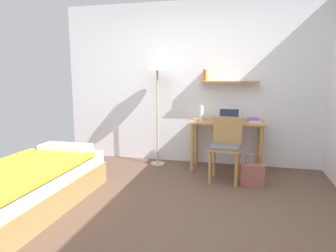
{
  "coord_description": "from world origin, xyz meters",
  "views": [
    {
      "loc": [
        0.74,
        -2.83,
        1.42
      ],
      "look_at": [
        -0.07,
        0.51,
        0.85
      ],
      "focal_mm": 31.87,
      "sensor_mm": 36.0,
      "label": 1
    }
  ],
  "objects_px": {
    "bed": "(27,187)",
    "book_stack": "(254,120)",
    "laptop": "(229,118)",
    "water_bottle": "(201,113)",
    "desk_chair": "(226,145)",
    "standing_lamp": "(157,70)",
    "desk": "(227,131)",
    "handbag": "(253,174)"
  },
  "relations": [
    {
      "from": "bed",
      "to": "book_stack",
      "type": "height_order",
      "value": "book_stack"
    },
    {
      "from": "laptop",
      "to": "water_bottle",
      "type": "xyz_separation_m",
      "value": [
        -0.41,
        -0.07,
        0.07
      ]
    },
    {
      "from": "desk_chair",
      "to": "book_stack",
      "type": "height_order",
      "value": "desk_chair"
    },
    {
      "from": "desk_chair",
      "to": "water_bottle",
      "type": "distance_m",
      "value": 0.72
    },
    {
      "from": "standing_lamp",
      "to": "water_bottle",
      "type": "bearing_deg",
      "value": -2.68
    },
    {
      "from": "desk_chair",
      "to": "standing_lamp",
      "type": "bearing_deg",
      "value": 155.98
    },
    {
      "from": "desk",
      "to": "standing_lamp",
      "type": "xyz_separation_m",
      "value": [
        -1.09,
        0.0,
        0.91
      ]
    },
    {
      "from": "desk",
      "to": "desk_chair",
      "type": "distance_m",
      "value": 0.5
    },
    {
      "from": "bed",
      "to": "standing_lamp",
      "type": "relative_size",
      "value": 1.14
    },
    {
      "from": "desk",
      "to": "handbag",
      "type": "bearing_deg",
      "value": -59.08
    },
    {
      "from": "desk",
      "to": "book_stack",
      "type": "distance_m",
      "value": 0.42
    },
    {
      "from": "laptop",
      "to": "handbag",
      "type": "height_order",
      "value": "laptop"
    },
    {
      "from": "desk",
      "to": "water_bottle",
      "type": "xyz_separation_m",
      "value": [
        -0.39,
        -0.03,
        0.26
      ]
    },
    {
      "from": "book_stack",
      "to": "laptop",
      "type": "bearing_deg",
      "value": 178.17
    },
    {
      "from": "desk",
      "to": "standing_lamp",
      "type": "relative_size",
      "value": 0.63
    },
    {
      "from": "standing_lamp",
      "to": "book_stack",
      "type": "bearing_deg",
      "value": 0.95
    },
    {
      "from": "bed",
      "to": "handbag",
      "type": "height_order",
      "value": "bed"
    },
    {
      "from": "book_stack",
      "to": "standing_lamp",
      "type": "bearing_deg",
      "value": -179.05
    },
    {
      "from": "laptop",
      "to": "book_stack",
      "type": "xyz_separation_m",
      "value": [
        0.36,
        -0.01,
        -0.02
      ]
    },
    {
      "from": "standing_lamp",
      "to": "handbag",
      "type": "xyz_separation_m",
      "value": [
        1.46,
        -0.63,
        -1.36
      ]
    },
    {
      "from": "water_bottle",
      "to": "handbag",
      "type": "bearing_deg",
      "value": -37.89
    },
    {
      "from": "bed",
      "to": "book_stack",
      "type": "relative_size",
      "value": 8.0
    },
    {
      "from": "bed",
      "to": "water_bottle",
      "type": "distance_m",
      "value": 2.57
    },
    {
      "from": "desk",
      "to": "book_stack",
      "type": "bearing_deg",
      "value": 4.13
    },
    {
      "from": "standing_lamp",
      "to": "water_bottle",
      "type": "relative_size",
      "value": 7.45
    },
    {
      "from": "desk",
      "to": "desk_chair",
      "type": "bearing_deg",
      "value": -88.55
    },
    {
      "from": "desk_chair",
      "to": "standing_lamp",
      "type": "xyz_separation_m",
      "value": [
        -1.1,
        0.49,
        1.02
      ]
    },
    {
      "from": "desk_chair",
      "to": "standing_lamp",
      "type": "relative_size",
      "value": 0.5
    },
    {
      "from": "bed",
      "to": "handbag",
      "type": "distance_m",
      "value": 2.73
    },
    {
      "from": "desk",
      "to": "book_stack",
      "type": "height_order",
      "value": "book_stack"
    },
    {
      "from": "desk_chair",
      "to": "handbag",
      "type": "xyz_separation_m",
      "value": [
        0.36,
        -0.14,
        -0.34
      ]
    },
    {
      "from": "water_bottle",
      "to": "handbag",
      "type": "height_order",
      "value": "water_bottle"
    },
    {
      "from": "desk",
      "to": "bed",
      "type": "bearing_deg",
      "value": -136.98
    },
    {
      "from": "desk",
      "to": "handbag",
      "type": "distance_m",
      "value": 0.86
    },
    {
      "from": "standing_lamp",
      "to": "handbag",
      "type": "distance_m",
      "value": 2.1
    },
    {
      "from": "desk",
      "to": "handbag",
      "type": "xyz_separation_m",
      "value": [
        0.37,
        -0.62,
        -0.45
      ]
    },
    {
      "from": "book_stack",
      "to": "water_bottle",
      "type": "bearing_deg",
      "value": -175.79
    },
    {
      "from": "bed",
      "to": "laptop",
      "type": "xyz_separation_m",
      "value": [
        2.06,
        1.94,
        0.57
      ]
    },
    {
      "from": "bed",
      "to": "laptop",
      "type": "distance_m",
      "value": 2.88
    },
    {
      "from": "water_bottle",
      "to": "desk_chair",
      "type": "bearing_deg",
      "value": -48.67
    },
    {
      "from": "standing_lamp",
      "to": "laptop",
      "type": "bearing_deg",
      "value": 1.85
    },
    {
      "from": "bed",
      "to": "water_bottle",
      "type": "xyz_separation_m",
      "value": [
        1.64,
        1.87,
        0.63
      ]
    }
  ]
}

